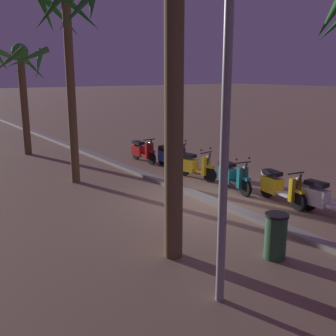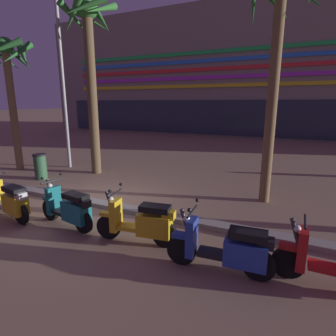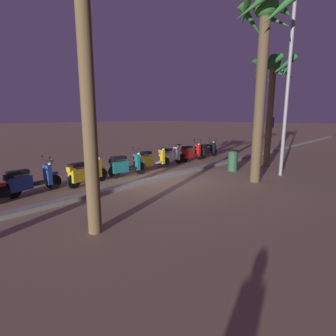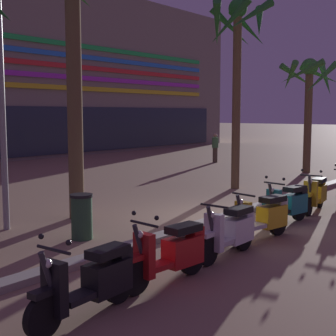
{
  "view_description": "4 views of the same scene",
  "coord_description": "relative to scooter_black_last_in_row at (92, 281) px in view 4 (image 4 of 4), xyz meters",
  "views": [
    {
      "loc": [
        -8.43,
        7.32,
        3.69
      ],
      "look_at": [
        0.96,
        0.72,
        0.94
      ],
      "focal_mm": 42.41,
      "sensor_mm": 36.0,
      "label": 1
    },
    {
      "loc": [
        5.05,
        -5.84,
        2.81
      ],
      "look_at": [
        2.14,
        0.33,
        1.19
      ],
      "focal_mm": 29.64,
      "sensor_mm": 36.0,
      "label": 2
    },
    {
      "loc": [
        7.17,
        7.02,
        2.45
      ],
      "look_at": [
        1.17,
        1.54,
        0.85
      ],
      "focal_mm": 28.1,
      "sensor_mm": 36.0,
      "label": 3
    },
    {
      "loc": [
        -10.05,
        -6.35,
        2.62
      ],
      "look_at": [
        0.06,
        1.85,
        1.13
      ],
      "focal_mm": 51.47,
      "sensor_mm": 36.0,
      "label": 4
    }
  ],
  "objects": [
    {
      "name": "ground_plane",
      "position": [
        6.0,
        1.8,
        -0.45
      ],
      "size": [
        200.0,
        200.0,
        0.0
      ],
      "primitive_type": "plane",
      "color": "#93755B"
    },
    {
      "name": "curb_strip",
      "position": [
        6.0,
        1.72,
        -0.39
      ],
      "size": [
        60.0,
        0.36,
        0.12
      ],
      "primitive_type": "cube",
      "color": "gray",
      "rests_on": "ground"
    },
    {
      "name": "scooter_black_last_in_row",
      "position": [
        0.0,
        0.0,
        0.0
      ],
      "size": [
        1.84,
        0.56,
        1.17
      ],
      "color": "black",
      "rests_on": "ground"
    },
    {
      "name": "scooter_red_mid_centre",
      "position": [
        1.62,
        -0.02,
        0.01
      ],
      "size": [
        1.77,
        0.56,
        1.17
      ],
      "color": "black",
      "rests_on": "ground"
    },
    {
      "name": "scooter_white_tail_end",
      "position": [
        3.38,
        -0.01,
        0.01
      ],
      "size": [
        1.73,
        0.56,
        1.04
      ],
      "color": "black",
      "rests_on": "ground"
    },
    {
      "name": "scooter_yellow_mid_rear",
      "position": [
        4.81,
        0.08,
        0.01
      ],
      "size": [
        1.86,
        0.65,
        1.04
      ],
      "color": "black",
      "rests_on": "ground"
    },
    {
      "name": "scooter_teal_mid_front",
      "position": [
        6.51,
        0.33,
        0.01
      ],
      "size": [
        1.73,
        0.63,
        1.17
      ],
      "color": "black",
      "rests_on": "ground"
    },
    {
      "name": "scooter_yellow_second_in_line",
      "position": [
        8.38,
        0.4,
        0.01
      ],
      "size": [
        1.75,
        0.61,
        1.17
      ],
      "color": "black",
      "rests_on": "ground"
    },
    {
      "name": "palm_tree_by_mall_entrance",
      "position": [
        10.31,
        4.06,
        4.44
      ],
      "size": [
        2.32,
        2.35,
        6.43
      ],
      "color": "brown",
      "rests_on": "ground"
    },
    {
      "name": "palm_tree_mid_walkway",
      "position": [
        16.23,
        4.01,
        3.31
      ],
      "size": [
        2.65,
        2.55,
        4.98
      ],
      "color": "brown",
      "rests_on": "ground"
    },
    {
      "name": "palm_tree_far_corner",
      "position": [
        3.71,
        4.67,
        4.35
      ],
      "size": [
        2.14,
        2.18,
        6.55
      ],
      "color": "brown",
      "rests_on": "ground"
    },
    {
      "name": "pedestrian_strolling_near_curb",
      "position": [
        17.38,
        9.6,
        0.36
      ],
      "size": [
        0.34,
        0.34,
        1.56
      ],
      "color": "brown",
      "rests_on": "ground"
    },
    {
      "name": "litter_bin",
      "position": [
        2.44,
        3.03,
        0.03
      ],
      "size": [
        0.48,
        0.48,
        0.95
      ],
      "color": "#2D5638",
      "rests_on": "ground"
    }
  ]
}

